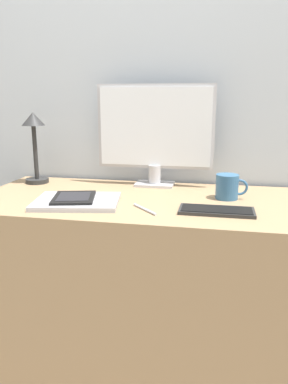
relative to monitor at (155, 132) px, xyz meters
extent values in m
cube|color=#B2BCC6|center=(-0.02, 0.12, 0.24)|extent=(3.60, 0.05, 2.40)
cube|color=#997A56|center=(-0.02, -0.24, -0.60)|extent=(1.33, 0.63, 0.71)
cube|color=#B7B7BC|center=(0.00, 0.00, -0.24)|extent=(0.17, 0.11, 0.01)
cylinder|color=#B7B7BC|center=(0.00, 0.00, -0.19)|extent=(0.06, 0.06, 0.08)
cube|color=#B7B7BC|center=(0.00, 0.00, 0.02)|extent=(0.52, 0.01, 0.37)
cube|color=white|center=(0.00, -0.01, 0.02)|extent=(0.50, 0.01, 0.34)
cube|color=#282828|center=(0.28, -0.37, -0.24)|extent=(0.26, 0.11, 0.01)
cube|color=black|center=(0.28, -0.38, -0.23)|extent=(0.24, 0.09, 0.00)
cube|color=#A3A3A8|center=(-0.24, -0.36, -0.24)|extent=(0.35, 0.29, 0.01)
cube|color=#B2B2B7|center=(-0.24, -0.36, -0.23)|extent=(0.35, 0.29, 0.01)
cube|color=black|center=(-0.25, -0.36, -0.22)|extent=(0.19, 0.22, 0.01)
cube|color=black|center=(-0.25, -0.36, -0.22)|extent=(0.15, 0.16, 0.00)
cylinder|color=#282828|center=(-0.56, -0.05, -0.23)|extent=(0.11, 0.11, 0.02)
cylinder|color=#282828|center=(-0.56, -0.05, -0.10)|extent=(0.02, 0.02, 0.25)
cone|color=#282828|center=(-0.56, -0.05, 0.06)|extent=(0.11, 0.11, 0.06)
cylinder|color=#336089|center=(0.32, -0.18, -0.19)|extent=(0.09, 0.09, 0.10)
torus|color=#336089|center=(0.37, -0.18, -0.19)|extent=(0.07, 0.01, 0.07)
cylinder|color=silver|center=(0.03, -0.40, -0.24)|extent=(0.11, 0.11, 0.01)
camera|label=1|loc=(0.28, -1.66, 0.14)|focal=35.00mm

